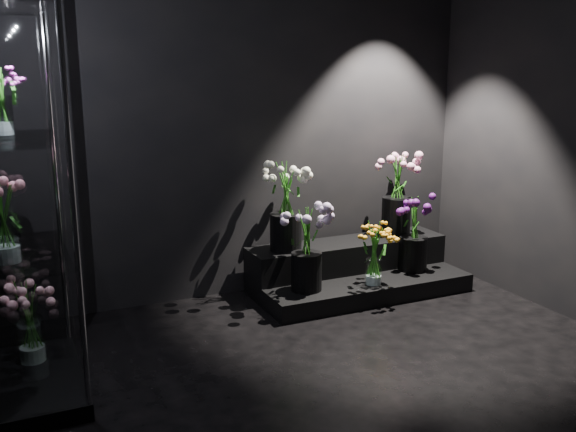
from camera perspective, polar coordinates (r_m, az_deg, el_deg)
floor at (r=3.72m, az=7.15°, el=-16.13°), size 4.00×4.00×0.00m
wall_back at (r=5.06m, az=-4.47°, el=8.46°), size 4.00×0.00×4.00m
display_riser at (r=5.37m, az=5.85°, el=-4.82°), size 1.72×0.77×0.38m
display_case at (r=3.72m, az=-23.32°, el=0.37°), size 0.58×0.96×2.11m
bouquet_orange_bells at (r=5.02m, az=7.67°, el=-3.26°), size 0.35×0.35×0.50m
bouquet_lilac at (r=4.83m, az=1.67°, el=-2.23°), size 0.52×0.52×0.65m
bouquet_purple at (r=5.41m, az=11.15°, el=-1.25°), size 0.32×0.32×0.63m
bouquet_cream_roses at (r=5.03m, az=-0.21°, el=1.33°), size 0.48×0.48×0.70m
bouquet_pink_roses at (r=5.54m, az=9.67°, el=2.34°), size 0.42×0.42×0.70m
bouquet_case_pink at (r=3.57m, az=-23.95°, el=-0.32°), size 0.35×0.35×0.43m
bouquet_case_magenta at (r=3.83m, az=-24.20°, el=9.65°), size 0.29×0.29×0.39m
bouquet_case_base_pink at (r=4.11m, az=-21.99°, el=-8.49°), size 0.34×0.34×0.50m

